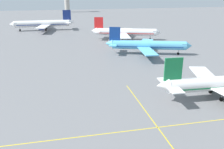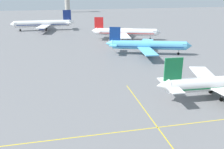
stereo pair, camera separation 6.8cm
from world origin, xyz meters
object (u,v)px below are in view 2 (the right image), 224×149
at_px(airliner_second_row, 223,83).
at_px(airliner_far_right_stand, 43,24).
at_px(airliner_third_row, 148,45).
at_px(airliner_far_left_stand, 125,32).

bearing_deg(airliner_second_row, airliner_far_right_stand, 112.53).
xyz_separation_m(airliner_second_row, airliner_far_right_stand, (-45.95, 110.79, 0.50)).
distance_m(airliner_second_row, airliner_third_row, 42.75).
relative_size(airliner_second_row, airliner_far_right_stand, 0.88).
height_order(airliner_second_row, airliner_far_left_stand, airliner_far_left_stand).
bearing_deg(airliner_far_left_stand, airliner_third_row, -88.37).
bearing_deg(airliner_second_row, airliner_far_left_stand, 93.32).
bearing_deg(airliner_far_left_stand, airliner_far_right_stand, 137.66).
bearing_deg(airliner_third_row, airliner_far_left_stand, 91.63).
relative_size(airliner_far_left_stand, airliner_far_right_stand, 0.90).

